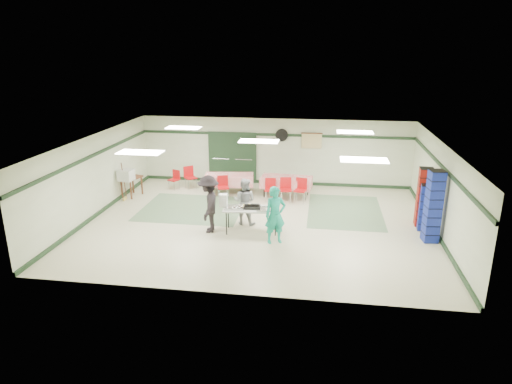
# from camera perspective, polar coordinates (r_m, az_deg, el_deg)

# --- Properties ---
(floor) EXTENTS (11.00, 11.00, 0.00)m
(floor) POSITION_cam_1_polar(r_m,az_deg,el_deg) (14.79, 0.34, -3.86)
(floor) COLOR beige
(floor) RESTS_ON ground
(ceiling) EXTENTS (11.00, 11.00, 0.00)m
(ceiling) POSITION_cam_1_polar(r_m,az_deg,el_deg) (14.02, 0.36, 6.46)
(ceiling) COLOR white
(ceiling) RESTS_ON wall_back
(wall_back) EXTENTS (11.00, 0.00, 11.00)m
(wall_back) POSITION_cam_1_polar(r_m,az_deg,el_deg) (18.67, 2.30, 5.07)
(wall_back) COLOR beige
(wall_back) RESTS_ON floor
(wall_front) EXTENTS (11.00, 0.00, 11.00)m
(wall_front) POSITION_cam_1_polar(r_m,az_deg,el_deg) (10.18, -3.23, -6.02)
(wall_front) COLOR beige
(wall_front) RESTS_ON floor
(wall_left) EXTENTS (0.00, 9.00, 9.00)m
(wall_left) POSITION_cam_1_polar(r_m,az_deg,el_deg) (16.04, -19.51, 1.92)
(wall_left) COLOR beige
(wall_left) RESTS_ON floor
(wall_right) EXTENTS (0.00, 9.00, 9.00)m
(wall_right) POSITION_cam_1_polar(r_m,az_deg,el_deg) (14.66, 22.15, 0.18)
(wall_right) COLOR beige
(wall_right) RESTS_ON floor
(trim_back) EXTENTS (11.00, 0.06, 0.10)m
(trim_back) POSITION_cam_1_polar(r_m,az_deg,el_deg) (18.50, 2.31, 7.16)
(trim_back) COLOR #1B331D
(trim_back) RESTS_ON wall_back
(baseboard_back) EXTENTS (11.00, 0.06, 0.12)m
(baseboard_back) POSITION_cam_1_polar(r_m,az_deg,el_deg) (18.97, 2.24, 1.24)
(baseboard_back) COLOR #1B331D
(baseboard_back) RESTS_ON floor
(trim_left) EXTENTS (0.06, 9.00, 0.10)m
(trim_left) POSITION_cam_1_polar(r_m,az_deg,el_deg) (15.86, -19.67, 4.34)
(trim_left) COLOR #1B331D
(trim_left) RESTS_ON wall_back
(baseboard_left) EXTENTS (0.06, 9.00, 0.12)m
(baseboard_left) POSITION_cam_1_polar(r_m,az_deg,el_deg) (16.40, -18.96, -2.42)
(baseboard_left) COLOR #1B331D
(baseboard_left) RESTS_ON floor
(trim_right) EXTENTS (0.06, 9.00, 0.10)m
(trim_right) POSITION_cam_1_polar(r_m,az_deg,el_deg) (14.47, 22.35, 2.83)
(trim_right) COLOR #1B331D
(trim_right) RESTS_ON wall_back
(baseboard_right) EXTENTS (0.06, 9.00, 0.12)m
(baseboard_right) POSITION_cam_1_polar(r_m,az_deg,el_deg) (15.07, 21.47, -4.50)
(baseboard_right) COLOR #1B331D
(baseboard_right) RESTS_ON floor
(green_patch_a) EXTENTS (3.50, 3.00, 0.01)m
(green_patch_a) POSITION_cam_1_polar(r_m,az_deg,el_deg) (16.21, -7.95, -2.05)
(green_patch_a) COLOR slate
(green_patch_a) RESTS_ON floor
(green_patch_b) EXTENTS (2.50, 3.50, 0.01)m
(green_patch_b) POSITION_cam_1_polar(r_m,az_deg,el_deg) (16.09, 11.03, -2.37)
(green_patch_b) COLOR slate
(green_patch_b) RESTS_ON floor
(double_door_left) EXTENTS (0.90, 0.06, 2.10)m
(double_door_left) POSITION_cam_1_polar(r_m,az_deg,el_deg) (19.04, -4.35, 4.35)
(double_door_left) COLOR gray
(double_door_left) RESTS_ON floor
(double_door_right) EXTENTS (0.90, 0.06, 2.10)m
(double_door_right) POSITION_cam_1_polar(r_m,az_deg,el_deg) (18.85, -1.53, 4.26)
(double_door_right) COLOR gray
(double_door_right) RESTS_ON floor
(door_frame) EXTENTS (2.00, 0.03, 2.15)m
(door_frame) POSITION_cam_1_polar(r_m,az_deg,el_deg) (18.92, -2.97, 4.29)
(door_frame) COLOR #1B331D
(door_frame) RESTS_ON floor
(wall_fan) EXTENTS (0.50, 0.10, 0.50)m
(wall_fan) POSITION_cam_1_polar(r_m,az_deg,el_deg) (18.44, 3.24, 7.11)
(wall_fan) COLOR black
(wall_fan) RESTS_ON wall_back
(scroll_banner) EXTENTS (0.80, 0.02, 0.60)m
(scroll_banner) POSITION_cam_1_polar(r_m,az_deg,el_deg) (18.42, 6.97, 6.36)
(scroll_banner) COLOR #DBC789
(scroll_banner) RESTS_ON wall_back
(serving_table) EXTENTS (1.77, 0.86, 0.76)m
(serving_table) POSITION_cam_1_polar(r_m,az_deg,el_deg) (13.85, -0.58, -2.24)
(serving_table) COLOR beige
(serving_table) RESTS_ON floor
(sheet_tray_right) EXTENTS (0.63, 0.50, 0.02)m
(sheet_tray_right) POSITION_cam_1_polar(r_m,az_deg,el_deg) (13.72, 1.41, -2.17)
(sheet_tray_right) COLOR silver
(sheet_tray_right) RESTS_ON serving_table
(sheet_tray_mid) EXTENTS (0.62, 0.49, 0.02)m
(sheet_tray_mid) POSITION_cam_1_polar(r_m,az_deg,el_deg) (13.93, -0.87, -1.86)
(sheet_tray_mid) COLOR silver
(sheet_tray_mid) RESTS_ON serving_table
(sheet_tray_left) EXTENTS (0.62, 0.49, 0.02)m
(sheet_tray_left) POSITION_cam_1_polar(r_m,az_deg,el_deg) (13.86, -2.69, -1.98)
(sheet_tray_left) COLOR silver
(sheet_tray_left) RESTS_ON serving_table
(baking_pan) EXTENTS (0.53, 0.36, 0.08)m
(baking_pan) POSITION_cam_1_polar(r_m,az_deg,el_deg) (13.82, -0.49, -1.89)
(baking_pan) COLOR black
(baking_pan) RESTS_ON serving_table
(foam_box_stack) EXTENTS (0.26, 0.24, 0.39)m
(foam_box_stack) POSITION_cam_1_polar(r_m,az_deg,el_deg) (13.99, -4.12, -1.03)
(foam_box_stack) COLOR white
(foam_box_stack) RESTS_ON serving_table
(volunteer_teal) EXTENTS (0.72, 0.61, 1.68)m
(volunteer_teal) POSITION_cam_1_polar(r_m,az_deg,el_deg) (13.07, 2.42, -2.90)
(volunteer_teal) COLOR #169983
(volunteer_teal) RESTS_ON floor
(volunteer_grey) EXTENTS (0.83, 0.70, 1.52)m
(volunteer_grey) POSITION_cam_1_polar(r_m,az_deg,el_deg) (14.46, -1.45, -1.17)
(volunteer_grey) COLOR #98989D
(volunteer_grey) RESTS_ON floor
(volunteer_dark) EXTENTS (0.78, 1.21, 1.77)m
(volunteer_dark) POSITION_cam_1_polar(r_m,az_deg,el_deg) (13.90, -5.94, -1.51)
(volunteer_dark) COLOR black
(volunteer_dark) RESTS_ON floor
(dining_table_a) EXTENTS (1.95, 1.00, 0.77)m
(dining_table_a) POSITION_cam_1_polar(r_m,az_deg,el_deg) (17.24, 3.80, 1.28)
(dining_table_a) COLOR red
(dining_table_a) RESTS_ON floor
(dining_table_b) EXTENTS (1.93, 1.06, 0.77)m
(dining_table_b) POSITION_cam_1_polar(r_m,az_deg,el_deg) (17.54, -3.38, 1.58)
(dining_table_b) COLOR red
(dining_table_b) RESTS_ON floor
(chair_a) EXTENTS (0.46, 0.46, 0.88)m
(chair_a) POSITION_cam_1_polar(r_m,az_deg,el_deg) (16.71, 3.74, 0.63)
(chair_a) COLOR red
(chair_a) RESTS_ON floor
(chair_b) EXTENTS (0.42, 0.42, 0.84)m
(chair_b) POSITION_cam_1_polar(r_m,az_deg,el_deg) (16.76, 1.81, 0.62)
(chair_b) COLOR red
(chair_b) RESTS_ON floor
(chair_c) EXTENTS (0.48, 0.48, 0.89)m
(chair_c) POSITION_cam_1_polar(r_m,az_deg,el_deg) (16.67, 5.62, 0.56)
(chair_c) COLOR red
(chair_c) RESTS_ON floor
(chair_d) EXTENTS (0.50, 0.50, 0.86)m
(chair_d) POSITION_cam_1_polar(r_m,az_deg,el_deg) (17.04, -4.15, 0.92)
(chair_d) COLOR red
(chair_d) RESTS_ON floor
(chair_loose_a) EXTENTS (0.59, 0.59, 0.89)m
(chair_loose_a) POSITION_cam_1_polar(r_m,az_deg,el_deg) (18.39, -8.30, 2.12)
(chair_loose_a) COLOR red
(chair_loose_a) RESTS_ON floor
(chair_loose_b) EXTENTS (0.48, 0.48, 0.77)m
(chair_loose_b) POSITION_cam_1_polar(r_m,az_deg,el_deg) (18.39, -10.10, 1.78)
(chair_loose_b) COLOR red
(chair_loose_b) RESTS_ON floor
(crate_stack_blue_a) EXTENTS (0.46, 0.46, 2.15)m
(crate_stack_blue_a) POSITION_cam_1_polar(r_m,az_deg,el_deg) (13.99, 21.28, -1.71)
(crate_stack_blue_a) COLOR navy
(crate_stack_blue_a) RESTS_ON floor
(crate_stack_red) EXTENTS (0.44, 0.44, 1.88)m
(crate_stack_red) POSITION_cam_1_polar(r_m,az_deg,el_deg) (15.21, 20.24, -0.61)
(crate_stack_red) COLOR maroon
(crate_stack_red) RESTS_ON floor
(crate_stack_blue_b) EXTENTS (0.41, 0.41, 1.46)m
(crate_stack_blue_b) POSITION_cam_1_polar(r_m,az_deg,el_deg) (14.92, 20.43, -1.85)
(crate_stack_blue_b) COLOR navy
(crate_stack_blue_b) RESTS_ON floor
(printer_table) EXTENTS (0.71, 0.91, 0.74)m
(printer_table) POSITION_cam_1_polar(r_m,az_deg,el_deg) (17.84, -15.31, 1.44)
(printer_table) COLOR brown
(printer_table) RESTS_ON floor
(office_printer) EXTENTS (0.56, 0.50, 0.41)m
(office_printer) POSITION_cam_1_polar(r_m,az_deg,el_deg) (17.37, -15.96, 2.05)
(office_printer) COLOR #BABBB6
(office_printer) RESTS_ON printer_table
(broom) EXTENTS (0.06, 0.23, 1.41)m
(broom) POSITION_cam_1_polar(r_m,az_deg,el_deg) (17.44, -16.18, 1.35)
(broom) COLOR brown
(broom) RESTS_ON floor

